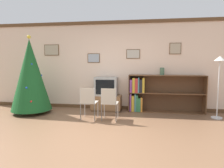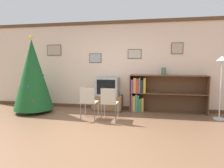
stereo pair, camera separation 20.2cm
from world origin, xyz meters
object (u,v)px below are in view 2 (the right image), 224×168
(television, at_px, (107,86))
(bookshelf, at_px, (153,94))
(folding_chair_left, at_px, (89,101))
(christmas_tree, at_px, (33,75))
(standing_lamp, at_px, (222,71))
(vase, at_px, (164,71))
(folding_chair_right, at_px, (109,102))
(tv_console, at_px, (108,103))

(television, distance_m, bookshelf, 1.35)
(folding_chair_left, bearing_deg, christmas_tree, 167.27)
(television, bearing_deg, folding_chair_left, -104.70)
(christmas_tree, relative_size, standing_lamp, 1.37)
(bookshelf, height_order, standing_lamp, standing_lamp)
(folding_chair_left, bearing_deg, vase, 30.03)
(folding_chair_right, height_order, standing_lamp, standing_lamp)
(vase, bearing_deg, tv_console, -177.50)
(christmas_tree, relative_size, bookshelf, 1.02)
(folding_chair_left, distance_m, bookshelf, 1.94)
(folding_chair_left, height_order, standing_lamp, standing_lamp)
(bookshelf, distance_m, vase, 0.74)
(television, relative_size, folding_chair_right, 0.81)
(folding_chair_left, bearing_deg, bookshelf, 34.30)
(folding_chair_left, xyz_separation_m, folding_chair_right, (0.54, 0.00, 0.00))
(tv_console, xyz_separation_m, television, (-0.00, -0.00, 0.50))
(bookshelf, bearing_deg, television, -176.97)
(folding_chair_right, xyz_separation_m, bookshelf, (1.06, 1.09, 0.05))
(tv_console, distance_m, bookshelf, 1.36)
(bookshelf, bearing_deg, tv_console, -177.09)
(bookshelf, bearing_deg, christmas_tree, -168.61)
(folding_chair_right, distance_m, standing_lamp, 2.91)
(television, bearing_deg, vase, 2.59)
(christmas_tree, bearing_deg, standing_lamp, 2.60)
(christmas_tree, bearing_deg, tv_console, 16.61)
(television, height_order, folding_chair_left, television)
(standing_lamp, bearing_deg, folding_chair_right, -166.89)
(christmas_tree, distance_m, vase, 3.76)
(tv_console, height_order, folding_chair_left, folding_chair_left)
(christmas_tree, distance_m, bookshelf, 3.51)
(christmas_tree, height_order, folding_chair_right, christmas_tree)
(bookshelf, bearing_deg, folding_chair_right, -134.28)
(standing_lamp, bearing_deg, bookshelf, 164.78)
(christmas_tree, distance_m, television, 2.19)
(folding_chair_right, xyz_separation_m, vase, (1.36, 1.09, 0.72))
(christmas_tree, height_order, tv_console, christmas_tree)
(tv_console, xyz_separation_m, folding_chair_right, (0.27, -1.02, 0.24))
(bookshelf, xyz_separation_m, standing_lamp, (1.67, -0.45, 0.71))
(television, xyz_separation_m, folding_chair_left, (-0.27, -1.02, -0.27))
(folding_chair_left, bearing_deg, folding_chair_right, 0.00)
(tv_console, relative_size, television, 1.33)
(folding_chair_left, relative_size, folding_chair_right, 1.00)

